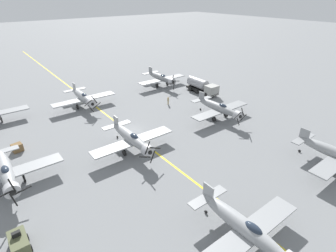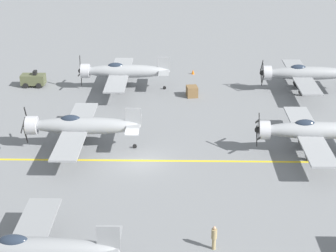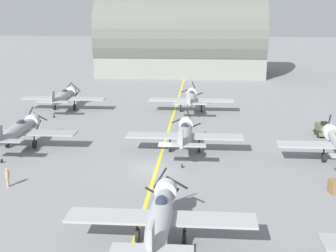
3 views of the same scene
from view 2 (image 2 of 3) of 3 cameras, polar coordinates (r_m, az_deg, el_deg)
name	(u,v)px [view 2 (image 2 of 3)]	position (r m, az deg, el deg)	size (l,w,h in m)	color
ground_plane	(139,161)	(45.67, -2.97, -3.53)	(400.00, 400.00, 0.00)	slate
taxiway_stripe	(139,161)	(45.67, -2.97, -3.52)	(0.30, 160.00, 0.01)	yellow
airplane_mid_left	(28,250)	(32.64, -14.06, -12.17)	(12.00, 9.98, 3.65)	gray
airplane_mid_right	(122,71)	(61.24, -4.65, 5.55)	(12.00, 9.98, 3.79)	#979A9C
airplane_mid_center	(80,126)	(47.54, -8.94, 0.00)	(12.00, 9.98, 3.68)	#939699
airplane_near_right	(305,73)	(62.13, 13.71, 5.21)	(12.00, 9.98, 3.65)	gray
airplane_near_center	(313,131)	(47.59, 14.54, -0.47)	(12.00, 9.98, 3.65)	#97999C
tow_tractor	(33,79)	(64.06, -13.52, 4.62)	(1.57, 2.60, 1.79)	#515638
ground_crew_walking	(214,237)	(34.89, 4.71, -11.15)	(0.35, 0.35, 1.62)	tan
supply_crate_by_tanker	(192,91)	(59.35, 2.45, 3.53)	(1.33, 1.11, 1.11)	brown
traffic_cone	(193,72)	(66.69, 2.55, 5.52)	(0.36, 0.36, 0.55)	orange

